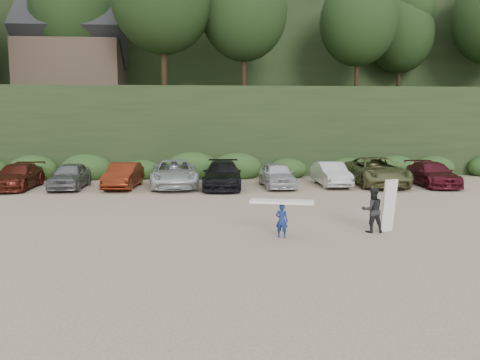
{
  "coord_description": "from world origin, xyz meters",
  "views": [
    {
      "loc": [
        -1.05,
        -15.92,
        3.69
      ],
      "look_at": [
        0.2,
        3.0,
        1.3
      ],
      "focal_mm": 35.0,
      "sensor_mm": 36.0,
      "label": 1
    }
  ],
  "objects": [
    {
      "name": "ground",
      "position": [
        0.0,
        0.0,
        0.0
      ],
      "size": [
        120.0,
        120.0,
        0.0
      ],
      "primitive_type": "plane",
      "color": "tan",
      "rests_on": "ground"
    },
    {
      "name": "hillside_backdrop",
      "position": [
        -0.26,
        35.93,
        11.22
      ],
      "size": [
        90.0,
        41.5,
        28.0
      ],
      "color": "black",
      "rests_on": "ground"
    },
    {
      "name": "parked_cars",
      "position": [
        -3.55,
        10.18,
        0.73
      ],
      "size": [
        34.38,
        6.1,
        1.62
      ],
      "color": "#A0A0A4",
      "rests_on": "ground"
    },
    {
      "name": "child_surfer",
      "position": [
        1.23,
        -1.47,
        0.82
      ],
      "size": [
        2.08,
        1.02,
        1.2
      ],
      "color": "navy",
      "rests_on": "ground"
    },
    {
      "name": "adult_surfer",
      "position": [
        4.41,
        -0.94,
        0.77
      ],
      "size": [
        1.21,
        0.59,
        1.78
      ],
      "color": "black",
      "rests_on": "ground"
    }
  ]
}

